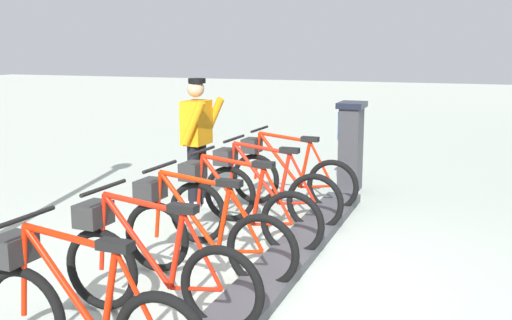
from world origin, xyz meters
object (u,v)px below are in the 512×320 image
object	(u,v)px
payment_kiosk	(351,145)
bike_docked_0	(288,175)
bike_docked_5	(79,313)
bike_docked_1	(265,190)
bike_docked_2	(237,208)
worker_near_rack	(197,138)
bike_docked_3	(200,233)
bike_docked_4	(150,266)

from	to	relation	value
payment_kiosk	bike_docked_0	size ratio (longest dim) A/B	0.74
bike_docked_5	bike_docked_1	bearing A→B (deg)	-90.00
payment_kiosk	bike_docked_0	world-z (taller)	payment_kiosk
bike_docked_0	bike_docked_2	world-z (taller)	same
bike_docked_2	worker_near_rack	bearing A→B (deg)	-51.26
bike_docked_1	bike_docked_5	xyz separation A→B (m)	(0.00, 3.48, 0.00)
bike_docked_2	bike_docked_3	size ratio (longest dim) A/B	1.00
bike_docked_0	bike_docked_3	world-z (taller)	same
bike_docked_2	bike_docked_0	bearing A→B (deg)	-90.00
worker_near_rack	bike_docked_1	bearing A→B (deg)	155.47
bike_docked_2	bike_docked_5	bearing A→B (deg)	90.00
bike_docked_1	bike_docked_2	bearing A→B (deg)	90.00
bike_docked_2	bike_docked_4	xyz separation A→B (m)	(0.00, 1.74, 0.00)
bike_docked_2	bike_docked_4	world-z (taller)	same
payment_kiosk	bike_docked_2	size ratio (longest dim) A/B	0.74
bike_docked_0	worker_near_rack	distance (m)	1.26
bike_docked_0	bike_docked_5	distance (m)	4.35
payment_kiosk	bike_docked_2	bearing A→B (deg)	78.94
bike_docked_4	bike_docked_5	bearing A→B (deg)	90.00
bike_docked_4	bike_docked_1	bearing A→B (deg)	-90.00
bike_docked_1	bike_docked_2	xyz separation A→B (m)	(0.00, 0.87, 0.00)
payment_kiosk	bike_docked_0	bearing A→B (deg)	64.29
bike_docked_0	bike_docked_2	distance (m)	1.74
bike_docked_2	worker_near_rack	size ratio (longest dim) A/B	1.04
bike_docked_1	bike_docked_2	size ratio (longest dim) A/B	1.00
bike_docked_3	worker_near_rack	distance (m)	2.54
bike_docked_0	worker_near_rack	size ratio (longest dim) A/B	1.04
bike_docked_4	bike_docked_5	size ratio (longest dim) A/B	1.00
bike_docked_2	worker_near_rack	world-z (taller)	worker_near_rack
payment_kiosk	worker_near_rack	xyz separation A→B (m)	(1.67, 1.55, 0.24)
payment_kiosk	bike_docked_4	world-z (taller)	payment_kiosk
bike_docked_4	worker_near_rack	distance (m)	3.33
worker_near_rack	bike_docked_5	bearing A→B (deg)	105.46
bike_docked_0	bike_docked_3	xyz separation A→B (m)	(0.00, 2.61, 0.00)
payment_kiosk	worker_near_rack	size ratio (longest dim) A/B	0.77
bike_docked_1	worker_near_rack	bearing A→B (deg)	-24.53
bike_docked_0	bike_docked_1	world-z (taller)	same
bike_docked_4	bike_docked_5	world-z (taller)	same
bike_docked_4	worker_near_rack	size ratio (longest dim) A/B	1.04
payment_kiosk	bike_docked_4	xyz separation A→B (m)	(0.57, 4.66, -0.24)
payment_kiosk	bike_docked_0	xyz separation A→B (m)	(0.57, 1.19, -0.24)
payment_kiosk	bike_docked_2	distance (m)	2.99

